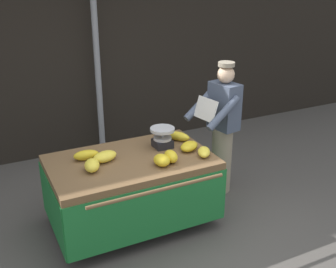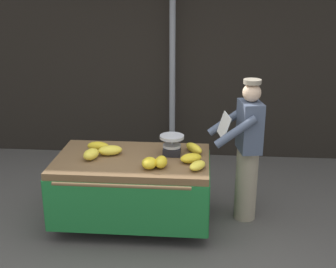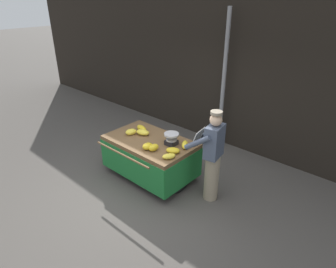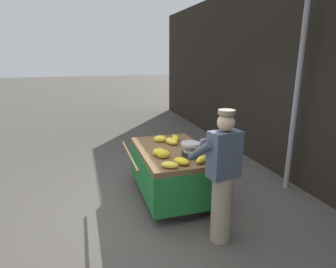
% 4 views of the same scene
% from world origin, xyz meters
% --- Properties ---
extents(ground_plane, '(60.00, 60.00, 0.00)m').
position_xyz_m(ground_plane, '(0.00, 0.00, 0.00)').
color(ground_plane, '#514C47').
extents(back_wall, '(16.00, 0.24, 3.84)m').
position_xyz_m(back_wall, '(0.00, 2.92, 1.92)').
color(back_wall, black).
rests_on(back_wall, ground).
extents(street_pole, '(0.09, 0.09, 3.19)m').
position_xyz_m(street_pole, '(-0.08, 2.58, 1.59)').
color(street_pole, gray).
rests_on(street_pole, ground).
extents(banana_cart, '(1.78, 1.28, 0.83)m').
position_xyz_m(banana_cart, '(-0.39, 0.51, 0.61)').
color(banana_cart, brown).
rests_on(banana_cart, ground).
extents(weighing_scale, '(0.28, 0.28, 0.24)m').
position_xyz_m(weighing_scale, '(0.06, 0.65, 0.95)').
color(weighing_scale, black).
rests_on(weighing_scale, banana_cart).
extents(banana_bunch_0, '(0.23, 0.27, 0.09)m').
position_xyz_m(banana_bunch_0, '(0.37, 0.23, 0.88)').
color(banana_bunch_0, yellow).
rests_on(banana_bunch_0, banana_cart).
extents(banana_bunch_1, '(0.21, 0.26, 0.12)m').
position_xyz_m(banana_bunch_1, '(-0.84, 0.43, 0.89)').
color(banana_bunch_1, yellow).
rests_on(banana_bunch_1, banana_cart).
extents(banana_bunch_2, '(0.30, 0.27, 0.10)m').
position_xyz_m(banana_bunch_2, '(0.29, 0.43, 0.88)').
color(banana_bunch_2, gold).
rests_on(banana_bunch_2, banana_cart).
extents(banana_bunch_3, '(0.16, 0.21, 0.12)m').
position_xyz_m(banana_bunch_3, '(-0.15, 0.22, 0.89)').
color(banana_bunch_3, gold).
rests_on(banana_bunch_3, banana_cart).
extents(banana_bunch_4, '(0.29, 0.15, 0.11)m').
position_xyz_m(banana_bunch_4, '(-0.82, 0.70, 0.88)').
color(banana_bunch_4, gold).
rests_on(banana_bunch_4, banana_cart).
extents(banana_bunch_5, '(0.32, 0.24, 0.11)m').
position_xyz_m(banana_bunch_5, '(-0.65, 0.58, 0.88)').
color(banana_bunch_5, yellow).
rests_on(banana_bunch_5, banana_cart).
extents(banana_bunch_6, '(0.15, 0.22, 0.13)m').
position_xyz_m(banana_bunch_6, '(-0.03, 0.26, 0.89)').
color(banana_bunch_6, gold).
rests_on(banana_bunch_6, banana_cart).
extents(banana_bunch_7, '(0.26, 0.30, 0.11)m').
position_xyz_m(banana_bunch_7, '(0.31, 0.74, 0.88)').
color(banana_bunch_7, yellow).
rests_on(banana_bunch_7, banana_cart).
extents(vendor_person, '(0.63, 0.58, 1.71)m').
position_xyz_m(vendor_person, '(0.93, 0.73, 0.87)').
color(vendor_person, gray).
rests_on(vendor_person, ground).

